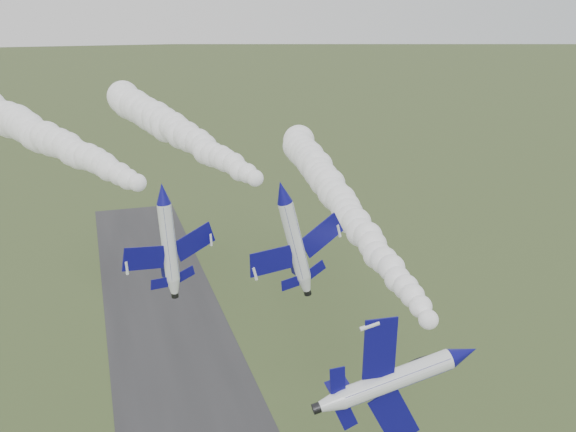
% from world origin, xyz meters
% --- Properties ---
extents(jet_lead, '(4.42, 14.18, 11.42)m').
position_xyz_m(jet_lead, '(15.60, -1.07, 35.49)').
color(jet_lead, white).
extents(smoke_trail_jet_lead, '(7.92, 60.95, 5.26)m').
position_xyz_m(smoke_trail_jet_lead, '(18.72, 32.88, 37.66)').
color(smoke_trail_jet_lead, white).
extents(jet_pair_left, '(9.91, 11.37, 2.96)m').
position_xyz_m(jet_pair_left, '(-5.38, 18.07, 45.38)').
color(jet_pair_left, white).
extents(smoke_trail_jet_pair_left, '(26.35, 53.64, 5.51)m').
position_xyz_m(smoke_trail_jet_pair_left, '(-17.46, 45.98, 46.34)').
color(smoke_trail_jet_pair_left, white).
extents(jet_pair_right, '(11.00, 13.30, 4.06)m').
position_xyz_m(jet_pair_right, '(6.13, 17.64, 44.64)').
color(jet_pair_right, white).
extents(smoke_trail_jet_pair_right, '(17.51, 52.91, 5.28)m').
position_xyz_m(smoke_trail_jet_pair_right, '(-0.38, 46.79, 45.82)').
color(smoke_trail_jet_pair_right, white).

